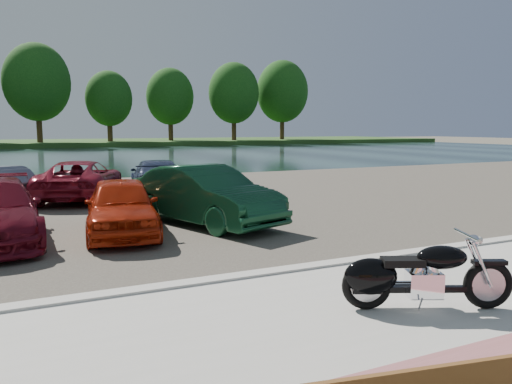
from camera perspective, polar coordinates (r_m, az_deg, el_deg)
ground at (r=8.06m, az=19.65°, el=-11.52°), size 200.00×200.00×0.00m
promenade at (r=7.42m, az=25.26°, el=-13.07°), size 60.00×6.00×0.10m
kerb at (r=9.48m, az=11.04°, el=-7.92°), size 60.00×0.30×0.14m
parking_lot at (r=17.42m, az=-6.78°, el=-1.00°), size 60.00×18.00×0.04m
river at (r=45.74m, az=-18.50°, el=3.84°), size 120.00×40.00×0.00m
far_bank at (r=77.56m, az=-21.40°, el=5.25°), size 120.00×24.00×0.60m
far_trees at (r=71.97m, az=-17.79°, el=11.01°), size 70.25×10.68×12.52m
motorcycle at (r=7.14m, az=17.35°, el=-9.15°), size 2.19×1.18×1.05m
car_4 at (r=12.12m, az=-15.12°, el=-1.58°), size 2.14×4.14×1.35m
car_5 at (r=12.98m, az=-5.82°, el=-0.38°), size 3.05×4.91×1.53m
car_10 at (r=18.44m, az=-19.41°, el=1.30°), size 3.73×5.41×1.37m
car_11 at (r=18.92m, az=-11.27°, el=1.67°), size 2.71×4.86×1.33m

